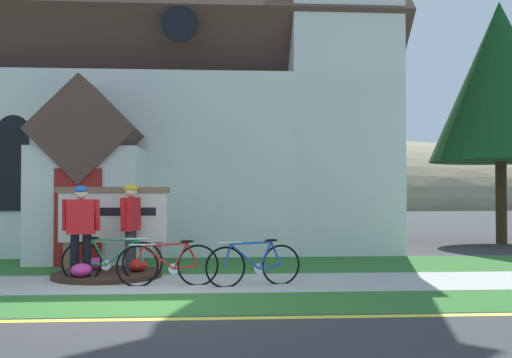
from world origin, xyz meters
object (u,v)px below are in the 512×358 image
object	(u,v)px
church_sign	(113,217)
bicycle_yellow	(112,260)
cyclist_in_red_jersey	(81,225)
bicycle_white	(168,264)
roadside_conifer	(500,82)
bicycle_black	(254,264)
cyclist_in_green_jersey	(131,222)

from	to	relation	value
church_sign	bicycle_yellow	distance (m)	1.34
church_sign	cyclist_in_red_jersey	bearing A→B (deg)	-108.25
church_sign	bicycle_white	distance (m)	2.18
church_sign	cyclist_in_red_jersey	size ratio (longest dim) A/B	1.30
bicycle_white	church_sign	bearing A→B (deg)	126.48
cyclist_in_red_jersey	roadside_conifer	distance (m)	14.02
cyclist_in_red_jersey	bicycle_yellow	bearing A→B (deg)	-0.66
cyclist_in_red_jersey	bicycle_black	bearing A→B (deg)	-11.48
cyclist_in_red_jersey	cyclist_in_green_jersey	xyz separation A→B (m)	(0.78, 0.64, 0.02)
church_sign	bicycle_yellow	size ratio (longest dim) A/B	1.23
church_sign	roadside_conifer	world-z (taller)	roadside_conifer
bicycle_black	bicycle_white	bearing A→B (deg)	176.98
cyclist_in_green_jersey	roadside_conifer	size ratio (longest dim) A/B	0.23
bicycle_yellow	cyclist_in_red_jersey	bearing A→B (deg)	179.34
church_sign	bicycle_black	xyz separation A→B (m)	(2.67, -1.72, -0.74)
bicycle_white	bicycle_yellow	xyz separation A→B (m)	(-1.04, 0.53, 0.01)
cyclist_in_green_jersey	church_sign	bearing A→B (deg)	131.44
bicycle_white	roadside_conifer	bearing A→B (deg)	38.69
cyclist_in_green_jersey	cyclist_in_red_jersey	bearing A→B (deg)	-140.73
bicycle_yellow	roadside_conifer	size ratio (longest dim) A/B	0.24
bicycle_white	bicycle_black	bearing A→B (deg)	-3.02
bicycle_yellow	bicycle_black	bearing A→B (deg)	-13.75
bicycle_black	bicycle_white	xyz separation A→B (m)	(-1.45, 0.08, 0.00)
roadside_conifer	bicycle_black	bearing A→B (deg)	-136.44
church_sign	cyclist_in_green_jersey	world-z (taller)	cyclist_in_green_jersey
bicycle_black	cyclist_in_green_jersey	size ratio (longest dim) A/B	0.95
church_sign	roadside_conifer	distance (m)	13.15
bicycle_black	cyclist_in_green_jersey	distance (m)	2.66
cyclist_in_green_jersey	roadside_conifer	distance (m)	13.06
church_sign	roadside_conifer	size ratio (longest dim) A/B	0.29
bicycle_black	bicycle_yellow	bearing A→B (deg)	166.25
church_sign	roadside_conifer	bearing A→B (deg)	29.29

